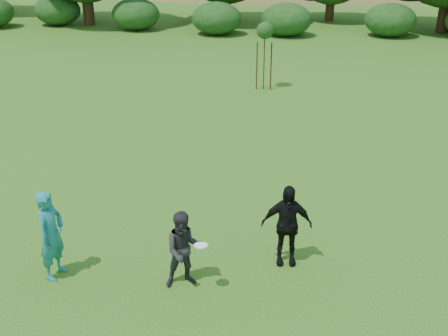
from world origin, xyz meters
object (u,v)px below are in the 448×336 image
object	(u,v)px
player_grey	(184,250)
player_black	(287,225)
sapling	(265,32)
player_teal	(51,235)

from	to	relation	value
player_grey	player_black	size ratio (longest dim) A/B	0.90
player_black	sapling	xyz separation A→B (m)	(-1.69, 12.96, 1.50)
player_teal	player_black	size ratio (longest dim) A/B	1.06
player_grey	sapling	distance (m)	14.18
player_teal	sapling	xyz separation A→B (m)	(3.01, 14.20, 1.45)
player_teal	sapling	distance (m)	14.59
player_grey	player_black	world-z (taller)	player_black
sapling	player_teal	bearing A→B (deg)	-101.95
player_grey	sapling	world-z (taller)	sapling
player_teal	player_black	distance (m)	4.85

